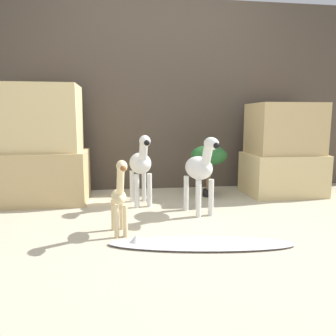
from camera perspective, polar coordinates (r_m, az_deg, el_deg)
name	(u,v)px	position (r m, az deg, el deg)	size (l,w,h in m)	color
ground_plane	(191,232)	(2.51, 4.09, -11.10)	(14.00, 14.00, 0.00)	#B2A88E
wall_back	(164,97)	(3.98, -0.67, 12.32)	(6.40, 0.08, 2.20)	#473D33
rock_pillar_left	(45,149)	(3.52, -20.56, 3.18)	(0.80, 0.62, 1.17)	tan
rock_pillar_right	(283,152)	(3.87, 19.42, 2.70)	(0.80, 0.62, 1.01)	#DBC184
zebra_right	(200,169)	(2.89, 5.65, -0.10)	(0.29, 0.49, 0.69)	silver
zebra_left	(141,164)	(3.19, -4.74, 0.73)	(0.26, 0.49, 0.69)	silver
giraffe_figurine	(119,195)	(2.38, -8.45, -4.60)	(0.15, 0.38, 0.57)	beige
potted_palm_front	(209,157)	(3.55, 7.12, 1.94)	(0.39, 0.39, 0.56)	black
surfboard	(200,243)	(2.27, 5.52, -12.90)	(1.29, 0.45, 0.07)	silver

